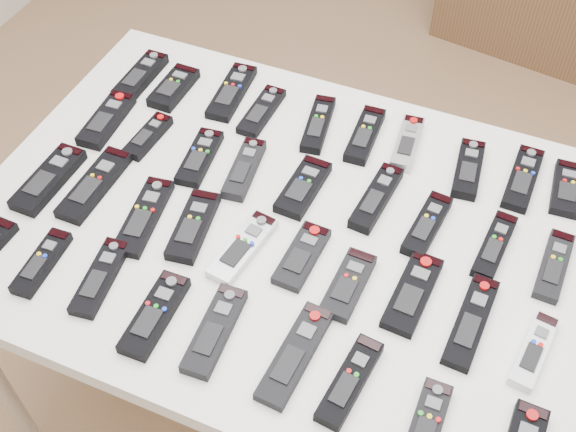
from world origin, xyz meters
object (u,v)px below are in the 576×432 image
at_px(remote_12, 200,157).
at_px(remote_28, 534,351).
at_px(remote_27, 471,322).
at_px(remote_9, 567,189).
at_px(remote_30, 42,262).
at_px(remote_35, 350,381).
at_px(remote_25, 348,285).
at_px(remote_18, 554,266).
at_px(remote_10, 107,120).
at_px(remote_23, 243,248).
at_px(remote_26, 413,293).
at_px(remote_31, 100,277).
at_px(remote_16, 427,225).
at_px(remote_19, 49,179).
at_px(remote_1, 174,88).
at_px(remote_4, 318,124).
at_px(remote_24, 302,256).
at_px(remote_11, 148,136).
at_px(remote_8, 523,178).
at_px(remote_20, 95,185).
at_px(remote_21, 144,216).
at_px(table, 288,241).
at_px(remote_36, 427,424).
at_px(remote_34, 295,354).
at_px(remote_3, 262,111).
at_px(remote_2, 232,92).
at_px(remote_15, 376,198).
at_px(remote_7, 468,169).
at_px(remote_13, 244,169).
at_px(remote_0, 141,76).
at_px(remote_17, 494,246).
at_px(remote_6, 407,143).
at_px(remote_14, 303,187).
at_px(remote_22, 193,226).
at_px(remote_5, 365,135).
at_px(remote_32, 155,315).

bearing_deg(remote_12, remote_28, -21.58).
bearing_deg(remote_27, remote_9, 78.03).
bearing_deg(remote_30, remote_35, -4.05).
height_order(remote_25, remote_35, same).
bearing_deg(remote_18, remote_10, -178.90).
xyz_separation_m(remote_10, remote_23, (0.43, -0.21, -0.00)).
relative_size(remote_26, remote_31, 1.04).
bearing_deg(remote_16, remote_27, -48.32).
bearing_deg(remote_35, remote_19, 171.85).
xyz_separation_m(remote_16, remote_30, (-0.64, -0.37, -0.00)).
relative_size(remote_1, remote_23, 0.83).
bearing_deg(remote_4, remote_24, -82.65).
height_order(remote_11, remote_23, remote_11).
bearing_deg(remote_19, remote_24, 2.86).
relative_size(remote_9, remote_25, 0.96).
bearing_deg(remote_8, remote_16, -125.12).
xyz_separation_m(remote_20, remote_21, (0.14, -0.03, -0.00)).
relative_size(table, remote_11, 9.05).
xyz_separation_m(remote_31, remote_36, (0.63, -0.04, 0.00)).
bearing_deg(remote_9, remote_8, -179.59).
relative_size(remote_19, remote_28, 1.22).
relative_size(remote_8, remote_34, 0.89).
relative_size(remote_1, remote_3, 0.89).
bearing_deg(remote_31, remote_11, 99.10).
xyz_separation_m(remote_2, remote_15, (0.41, -0.19, 0.00)).
xyz_separation_m(remote_7, remote_31, (-0.56, -0.54, -0.00)).
height_order(remote_13, remote_15, same).
xyz_separation_m(remote_0, remote_30, (0.11, -0.55, -0.00)).
distance_m(table, remote_25, 0.20).
height_order(remote_0, remote_17, remote_0).
relative_size(remote_2, remote_30, 1.26).
bearing_deg(remote_35, remote_6, 104.00).
distance_m(remote_1, remote_23, 0.51).
distance_m(remote_0, remote_14, 0.52).
xyz_separation_m(remote_4, remote_35, (0.28, -0.56, 0.00)).
distance_m(remote_10, remote_17, 0.88).
bearing_deg(remote_17, remote_6, 143.74).
bearing_deg(remote_12, remote_18, -6.65).
relative_size(remote_22, remote_35, 0.99).
bearing_deg(remote_1, remote_12, -47.19).
relative_size(remote_5, remote_25, 1.11).
bearing_deg(remote_35, remote_9, 72.31).
distance_m(remote_24, remote_32, 0.29).
distance_m(remote_13, remote_19, 0.40).
xyz_separation_m(remote_1, remote_3, (0.22, 0.01, -0.00)).
bearing_deg(remote_12, remote_20, -143.13).
xyz_separation_m(remote_3, remote_6, (0.33, 0.03, 0.00)).
relative_size(remote_2, remote_4, 1.10).
height_order(remote_0, remote_27, remote_0).
height_order(remote_6, remote_31, remote_6).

